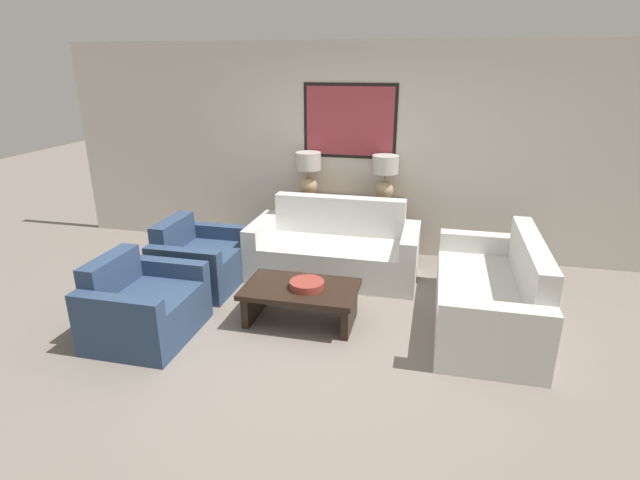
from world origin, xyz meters
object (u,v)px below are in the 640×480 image
(decorative_bowl, at_px, (307,285))
(table_lamp_left, at_px, (308,170))
(console_table, at_px, (345,227))
(armchair_near_camera, at_px, (143,308))
(coffee_table, at_px, (301,296))
(couch_by_back_wall, at_px, (334,251))
(armchair_near_back_wall, at_px, (199,262))
(couch_by_side, at_px, (491,296))
(table_lamp_right, at_px, (385,174))

(decorative_bowl, bearing_deg, table_lamp_left, 104.04)
(table_lamp_left, bearing_deg, console_table, 0.00)
(table_lamp_left, height_order, decorative_bowl, table_lamp_left)
(armchair_near_camera, bearing_deg, coffee_table, 23.01)
(table_lamp_left, xyz_separation_m, decorative_bowl, (0.48, -1.90, -0.69))
(coffee_table, bearing_deg, couch_by_back_wall, 86.25)
(couch_by_back_wall, bearing_deg, console_table, 90.00)
(armchair_near_back_wall, bearing_deg, decorative_bowl, -22.39)
(console_table, relative_size, armchair_near_back_wall, 1.44)
(couch_by_side, bearing_deg, table_lamp_right, 128.85)
(couch_by_back_wall, bearing_deg, armchair_near_camera, -128.56)
(table_lamp_left, xyz_separation_m, table_lamp_right, (0.98, 0.00, 0.00))
(table_lamp_right, relative_size, decorative_bowl, 1.73)
(console_table, relative_size, couch_by_side, 0.73)
(table_lamp_right, bearing_deg, decorative_bowl, -104.73)
(coffee_table, relative_size, armchair_near_back_wall, 1.12)
(table_lamp_left, bearing_deg, decorative_bowl, -75.96)
(console_table, bearing_deg, armchair_near_camera, -119.96)
(table_lamp_right, bearing_deg, coffee_table, -106.69)
(console_table, distance_m, armchair_near_camera, 2.84)
(console_table, height_order, couch_by_side, couch_by_side)
(table_lamp_left, distance_m, couch_by_back_wall, 1.16)
(table_lamp_right, bearing_deg, armchair_near_camera, -127.76)
(couch_by_side, distance_m, armchair_near_camera, 3.26)
(console_table, bearing_deg, decorative_bowl, -90.37)
(console_table, bearing_deg, couch_by_side, -41.55)
(console_table, relative_size, table_lamp_right, 2.46)
(console_table, xyz_separation_m, decorative_bowl, (-0.01, -1.90, 0.03))
(table_lamp_left, distance_m, armchair_near_camera, 2.76)
(console_table, distance_m, table_lamp_left, 0.87)
(console_table, bearing_deg, armchair_near_back_wall, -136.98)
(table_lamp_right, relative_size, coffee_table, 0.53)
(couch_by_back_wall, distance_m, armchair_near_camera, 2.28)
(coffee_table, bearing_deg, armchair_near_back_wall, 156.99)
(table_lamp_right, height_order, couch_by_side, table_lamp_right)
(decorative_bowl, bearing_deg, armchair_near_camera, -158.35)
(armchair_near_back_wall, bearing_deg, couch_by_back_wall, 24.35)
(armchair_near_camera, bearing_deg, table_lamp_left, 69.29)
(table_lamp_left, relative_size, armchair_near_back_wall, 0.59)
(table_lamp_right, xyz_separation_m, decorative_bowl, (-0.50, -1.90, -0.69))
(couch_by_side, bearing_deg, armchair_near_camera, -163.09)
(table_lamp_right, xyz_separation_m, couch_by_side, (1.22, -1.51, -0.80))
(table_lamp_left, height_order, table_lamp_right, same)
(console_table, xyz_separation_m, table_lamp_left, (-0.49, 0.00, 0.72))
(armchair_near_back_wall, bearing_deg, armchair_near_camera, -90.00)
(couch_by_side, xyz_separation_m, decorative_bowl, (-1.72, -0.39, 0.12))
(coffee_table, height_order, armchair_near_back_wall, armchair_near_back_wall)
(console_table, distance_m, table_lamp_right, 0.87)
(decorative_bowl, bearing_deg, console_table, 89.63)
(table_lamp_left, distance_m, couch_by_side, 2.78)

